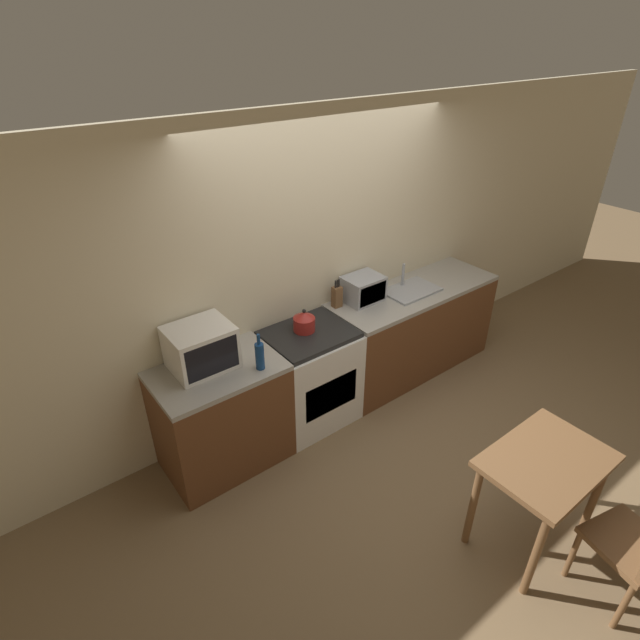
# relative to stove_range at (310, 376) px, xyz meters

# --- Properties ---
(ground_plane) EXTENTS (16.00, 16.00, 0.00)m
(ground_plane) POSITION_rel_stove_range_xyz_m (0.42, -0.83, -0.45)
(ground_plane) COLOR brown
(wall_back) EXTENTS (10.00, 0.06, 2.60)m
(wall_back) POSITION_rel_stove_range_xyz_m (0.42, 0.34, 0.85)
(wall_back) COLOR beige
(wall_back) RESTS_ON ground_plane
(counter_left_run) EXTENTS (0.96, 0.62, 0.90)m
(counter_left_run) POSITION_rel_stove_range_xyz_m (-0.85, 0.00, 0.00)
(counter_left_run) COLOR brown
(counter_left_run) RESTS_ON ground_plane
(counter_right_run) EXTENTS (1.79, 0.62, 0.90)m
(counter_right_run) POSITION_rel_stove_range_xyz_m (1.26, 0.00, 0.00)
(counter_right_run) COLOR brown
(counter_right_run) RESTS_ON ground_plane
(stove_range) EXTENTS (0.74, 0.62, 0.90)m
(stove_range) POSITION_rel_stove_range_xyz_m (0.00, 0.00, 0.00)
(stove_range) COLOR silver
(stove_range) RESTS_ON ground_plane
(kettle) EXTENTS (0.18, 0.18, 0.20)m
(kettle) POSITION_rel_stove_range_xyz_m (-0.01, 0.05, 0.54)
(kettle) COLOR maroon
(kettle) RESTS_ON stove_range
(microwave) EXTENTS (0.45, 0.38, 0.33)m
(microwave) POSITION_rel_stove_range_xyz_m (-0.90, 0.10, 0.62)
(microwave) COLOR silver
(microwave) RESTS_ON counter_left_run
(bottle) EXTENTS (0.07, 0.07, 0.29)m
(bottle) POSITION_rel_stove_range_xyz_m (-0.58, -0.18, 0.57)
(bottle) COLOR navy
(bottle) RESTS_ON counter_left_run
(knife_block) EXTENTS (0.08, 0.07, 0.26)m
(knife_block) POSITION_rel_stove_range_xyz_m (0.46, 0.20, 0.55)
(knife_block) COLOR brown
(knife_block) RESTS_ON counter_right_run
(toaster_oven) EXTENTS (0.35, 0.28, 0.24)m
(toaster_oven) POSITION_rel_stove_range_xyz_m (0.72, 0.15, 0.57)
(toaster_oven) COLOR #999BA0
(toaster_oven) RESTS_ON counter_right_run
(sink_basin) EXTENTS (0.52, 0.35, 0.24)m
(sink_basin) POSITION_rel_stove_range_xyz_m (1.21, 0.01, 0.47)
(sink_basin) COLOR #999BA0
(sink_basin) RESTS_ON counter_right_run
(dining_table) EXTENTS (0.82, 0.58, 0.76)m
(dining_table) POSITION_rel_stove_range_xyz_m (0.44, -1.91, 0.18)
(dining_table) COLOR brown
(dining_table) RESTS_ON ground_plane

